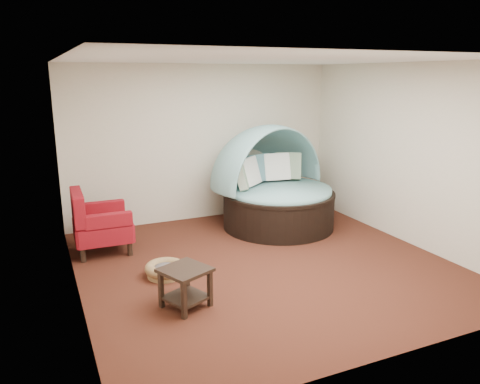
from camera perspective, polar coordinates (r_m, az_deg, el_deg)
name	(u,v)px	position (r m, az deg, el deg)	size (l,w,h in m)	color
floor	(264,264)	(6.73, 3.00, -8.76)	(5.00, 5.00, 0.00)	#4A2015
wall_back	(203,143)	(8.58, -4.50, 5.97)	(5.00, 5.00, 0.00)	beige
wall_front	(396,218)	(4.31, 18.50, -3.01)	(5.00, 5.00, 0.00)	beige
wall_left	(70,185)	(5.65, -20.03, 0.85)	(5.00, 5.00, 0.00)	beige
wall_right	(409,155)	(7.77, 19.86, 4.30)	(5.00, 5.00, 0.00)	beige
ceiling	(267,59)	(6.20, 3.34, 15.83)	(5.00, 5.00, 0.00)	white
canopy_daybed	(274,180)	(8.18, 4.19, 1.47)	(2.44, 2.40, 1.78)	black
pet_basket	(165,269)	(6.38, -9.11, -9.29)	(0.69, 0.69, 0.19)	olive
red_armchair	(98,223)	(7.33, -16.90, -3.69)	(0.85, 0.86, 0.97)	black
side_table	(185,282)	(5.49, -6.68, -10.85)	(0.65, 0.65, 0.48)	black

